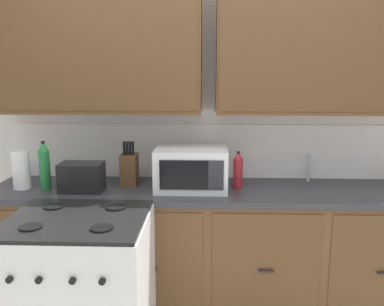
% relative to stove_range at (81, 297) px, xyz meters
% --- Properties ---
extents(wall_unit, '(4.13, 0.40, 2.49)m').
position_rel_stove_range_xyz_m(wall_unit, '(0.71, 0.83, 1.20)').
color(wall_unit, white).
rests_on(wall_unit, ground_plane).
extents(counter_run, '(2.96, 0.64, 0.93)m').
position_rel_stove_range_xyz_m(counter_run, '(0.71, 0.63, 0.01)').
color(counter_run, black).
rests_on(counter_run, ground_plane).
extents(stove_range, '(0.76, 0.68, 0.95)m').
position_rel_stove_range_xyz_m(stove_range, '(0.00, 0.00, 0.00)').
color(stove_range, white).
rests_on(stove_range, ground_plane).
extents(microwave, '(0.48, 0.37, 0.28)m').
position_rel_stove_range_xyz_m(microwave, '(0.60, 0.62, 0.60)').
color(microwave, white).
rests_on(microwave, counter_run).
extents(toaster, '(0.28, 0.18, 0.19)m').
position_rel_stove_range_xyz_m(toaster, '(-0.13, 0.54, 0.55)').
color(toaster, black).
rests_on(toaster, counter_run).
extents(knife_block, '(0.11, 0.14, 0.31)m').
position_rel_stove_range_xyz_m(knife_block, '(0.16, 0.69, 0.57)').
color(knife_block, '#52361E').
rests_on(knife_block, counter_run).
extents(sink_faucet, '(0.02, 0.02, 0.20)m').
position_rel_stove_range_xyz_m(sink_faucet, '(1.43, 0.84, 0.56)').
color(sink_faucet, '#B2B5BA').
rests_on(sink_faucet, counter_run).
extents(paper_towel_roll, '(0.12, 0.12, 0.26)m').
position_rel_stove_range_xyz_m(paper_towel_roll, '(-0.55, 0.58, 0.59)').
color(paper_towel_roll, white).
rests_on(paper_towel_roll, counter_run).
extents(bottle_red, '(0.07, 0.07, 0.26)m').
position_rel_stove_range_xyz_m(bottle_red, '(0.91, 0.63, 0.58)').
color(bottle_red, maroon).
rests_on(bottle_red, counter_run).
extents(bottle_green, '(0.07, 0.07, 0.33)m').
position_rel_stove_range_xyz_m(bottle_green, '(-0.39, 0.58, 0.62)').
color(bottle_green, '#237A38').
rests_on(bottle_green, counter_run).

